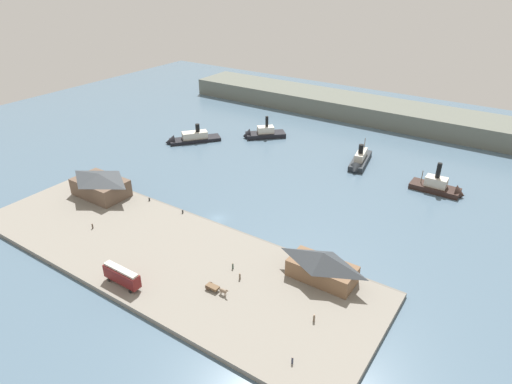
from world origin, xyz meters
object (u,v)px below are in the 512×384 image
(ferry_outer_harbor, at_px, (188,139))
(ferry_shed_central_terminal, at_px, (100,184))
(ferry_approaching_east, at_px, (359,161))
(ferry_near_quay, at_px, (441,188))
(ferry_shed_west_terminal, at_px, (322,266))
(pedestrian_walking_west, at_px, (314,318))
(mooring_post_east, at_px, (183,212))
(street_tram, at_px, (122,275))
(mooring_post_center_east, at_px, (149,199))
(ferry_approaching_west, at_px, (261,134))
(pedestrian_near_east_shed, at_px, (92,226))
(pedestrian_standing_center, at_px, (233,266))
(horse_cart, at_px, (216,288))
(pedestrian_near_cart, at_px, (292,360))
(pedestrian_near_west_shed, at_px, (240,276))

(ferry_outer_harbor, bearing_deg, ferry_shed_central_terminal, -78.91)
(ferry_approaching_east, relative_size, ferry_near_quay, 1.21)
(ferry_shed_west_terminal, distance_m, pedestrian_walking_west, 14.12)
(ferry_shed_central_terminal, height_order, mooring_post_east, ferry_shed_central_terminal)
(ferry_shed_west_terminal, bearing_deg, street_tram, -143.46)
(street_tram, height_order, mooring_post_center_east, street_tram)
(ferry_shed_west_terminal, xyz_separation_m, street_tram, (-35.89, -26.59, -1.05))
(mooring_post_east, relative_size, ferry_near_quay, 0.05)
(ferry_near_quay, bearing_deg, ferry_shed_central_terminal, -144.01)
(pedestrian_walking_west, relative_size, ferry_approaching_west, 0.11)
(pedestrian_near_east_shed, bearing_deg, street_tram, -24.46)
(pedestrian_standing_center, xyz_separation_m, pedestrian_walking_west, (23.72, -4.71, 0.08))
(ferry_shed_west_terminal, xyz_separation_m, pedestrian_standing_center, (-18.96, -8.28, -2.90))
(pedestrian_standing_center, relative_size, ferry_outer_harbor, 0.08)
(ferry_approaching_east, bearing_deg, mooring_post_center_east, -123.78)
(ferry_shed_central_terminal, relative_size, mooring_post_east, 18.49)
(horse_cart, distance_m, pedestrian_walking_west, 22.23)
(pedestrian_near_east_shed, relative_size, ferry_near_quay, 0.09)
(pedestrian_walking_west, height_order, ferry_near_quay, ferry_near_quay)
(pedestrian_standing_center, distance_m, pedestrian_walking_west, 24.18)
(ferry_outer_harbor, bearing_deg, mooring_post_east, -49.94)
(ferry_shed_central_terminal, bearing_deg, horse_cart, -15.26)
(ferry_shed_west_terminal, bearing_deg, pedestrian_walking_west, -69.85)
(pedestrian_near_cart, bearing_deg, ferry_shed_central_terminal, 163.91)
(horse_cart, height_order, ferry_approaching_east, ferry_approaching_east)
(horse_cart, xyz_separation_m, pedestrian_walking_west, (21.89, 3.85, -0.11))
(ferry_outer_harbor, bearing_deg, horse_cart, -44.74)
(ferry_near_quay, bearing_deg, pedestrian_near_west_shed, -110.63)
(mooring_post_east, distance_m, ferry_approaching_east, 68.24)
(pedestrian_walking_west, relative_size, ferry_approaching_east, 0.09)
(pedestrian_walking_west, xyz_separation_m, mooring_post_east, (-50.95, 17.40, -0.36))
(street_tram, bearing_deg, horse_cart, 27.48)
(pedestrian_standing_center, height_order, ferry_near_quay, ferry_near_quay)
(mooring_post_center_east, distance_m, ferry_approaching_west, 66.29)
(horse_cart, xyz_separation_m, ferry_outer_harbor, (-67.13, 66.51, -0.78))
(ferry_outer_harbor, bearing_deg, mooring_post_center_east, -61.38)
(mooring_post_east, relative_size, ferry_outer_harbor, 0.04)
(pedestrian_near_east_shed, bearing_deg, pedestrian_near_cart, -7.86)
(ferry_shed_west_terminal, distance_m, pedestrian_near_east_shed, 62.85)
(ferry_approaching_west, bearing_deg, pedestrian_walking_west, -50.98)
(mooring_post_center_east, bearing_deg, street_tram, -52.61)
(ferry_shed_west_terminal, relative_size, ferry_approaching_east, 0.78)
(ferry_near_quay, bearing_deg, mooring_post_center_east, -141.35)
(street_tram, bearing_deg, ferry_near_quay, 61.55)
(horse_cart, relative_size, pedestrian_near_west_shed, 3.45)
(ferry_shed_west_terminal, bearing_deg, mooring_post_center_east, 175.88)
(ferry_shed_central_terminal, relative_size, pedestrian_standing_center, 10.38)
(pedestrian_walking_west, bearing_deg, ferry_approaching_east, 105.90)
(ferry_shed_west_terminal, height_order, mooring_post_center_east, ferry_shed_west_terminal)
(horse_cart, xyz_separation_m, pedestrian_near_cart, (23.45, -7.66, -0.23))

